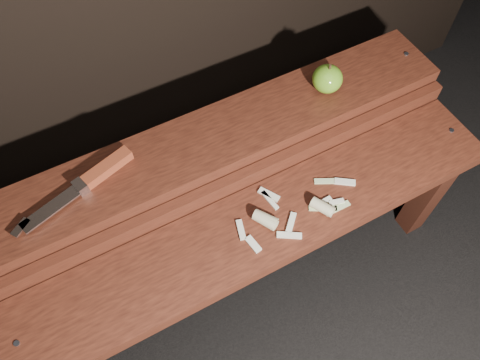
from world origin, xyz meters
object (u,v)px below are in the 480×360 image
apple (327,79)px  knife (93,178)px  bench_rear_tier (220,156)px  bench_front_tier (264,239)px

apple → knife: 0.60m
bench_rear_tier → apple: (0.30, 0.00, 0.12)m
bench_rear_tier → apple: apple is taller
bench_front_tier → apple: size_ratio=14.98×
bench_front_tier → knife: (-0.30, 0.24, 0.16)m
apple → bench_rear_tier: bearing=-179.2°
bench_front_tier → bench_rear_tier: bench_rear_tier is taller
bench_rear_tier → apple: bearing=0.8°
bench_front_tier → knife: 0.42m
bench_rear_tier → knife: size_ratio=4.11×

